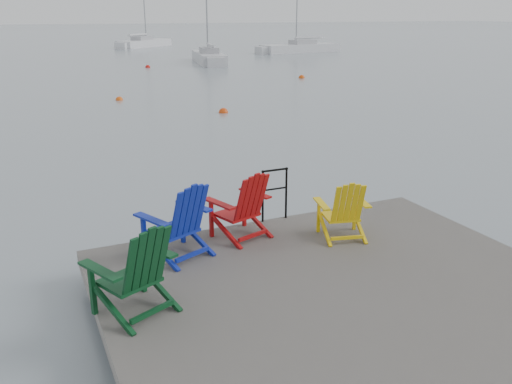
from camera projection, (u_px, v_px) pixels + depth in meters
name	position (u px, v px, depth m)	size (l,w,h in m)	color
ground	(338.00, 318.00, 7.20)	(400.00, 400.00, 0.00)	gray
dock	(339.00, 295.00, 7.09)	(6.00, 5.00, 1.40)	#292624
handrail	(275.00, 189.00, 9.09)	(0.48, 0.04, 0.90)	black
chair_green	(136.00, 269.00, 6.21)	(1.11, 1.07, 1.14)	#093417
chair_blue	(179.00, 220.00, 7.68)	(1.10, 1.05, 1.13)	#0E1F93
chair_red	(243.00, 205.00, 8.36)	(1.02, 0.97, 1.08)	#990B0C
chair_yellow	(344.00, 209.00, 8.35)	(0.89, 0.84, 0.96)	yellow
sailboat_near	(209.00, 58.00, 43.46)	(3.29, 7.48, 10.16)	silver
sailboat_mid	(144.00, 44.00, 63.40)	(7.45, 6.80, 11.12)	silver
sailboat_far	(300.00, 49.00, 54.98)	(8.66, 3.39, 11.64)	silver
buoy_a	(223.00, 113.00, 21.95)	(0.38, 0.38, 0.38)	#CE3C0C
buoy_b	(119.00, 100.00, 25.07)	(0.34, 0.34, 0.34)	#E1500D
buoy_c	(302.00, 78.00, 33.51)	(0.38, 0.38, 0.38)	#CB450B
buoy_d	(148.00, 67.00, 39.91)	(0.38, 0.38, 0.38)	red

